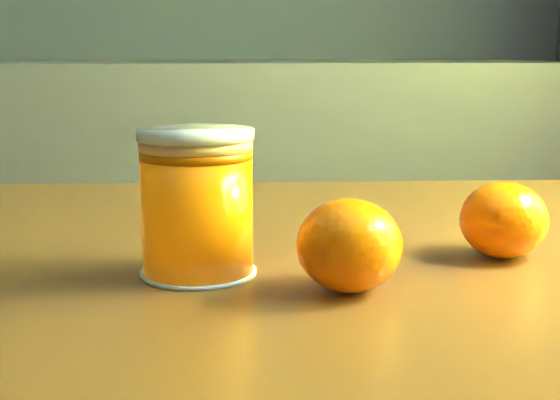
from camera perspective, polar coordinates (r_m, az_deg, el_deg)
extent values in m
cube|color=brown|center=(0.63, 8.75, -5.92)|extent=(1.06, 0.77, 0.04)
cylinder|color=orange|center=(0.57, -6.07, -0.93)|extent=(0.08, 0.08, 0.09)
cylinder|color=#FBBA66|center=(0.56, -6.17, 4.07)|extent=(0.08, 0.08, 0.01)
cylinder|color=silver|center=(0.56, -6.19, 4.71)|extent=(0.08, 0.08, 0.01)
ellipsoid|color=#FF6B05|center=(0.53, 5.09, -3.32)|extent=(0.09, 0.09, 0.06)
ellipsoid|color=#FF6B05|center=(0.64, 16.05, -1.41)|extent=(0.08, 0.08, 0.06)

